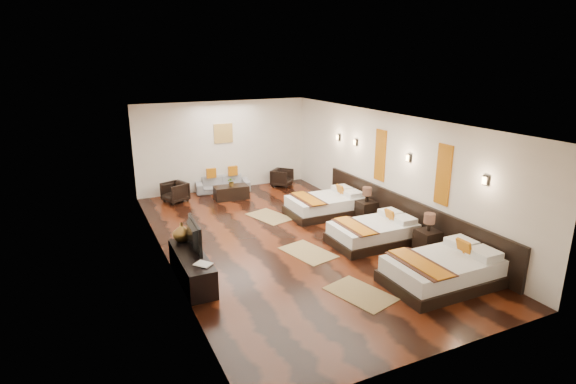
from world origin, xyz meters
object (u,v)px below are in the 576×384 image
sofa (223,184)px  armchair_left (175,192)px  bed_far (326,205)px  book (199,267)px  coffee_table (231,192)px  tv (190,236)px  figurine (182,232)px  nightstand_a (428,239)px  nightstand_b (366,208)px  armchair_right (282,178)px  bed_near (443,270)px  bed_mid (374,232)px  table_plant (232,182)px  tv_console (192,268)px

sofa → armchair_left: size_ratio=2.60×
bed_far → book: size_ratio=6.74×
armchair_left → coffee_table: size_ratio=0.64×
tv → figurine: 0.50m
nightstand_a → book: 4.96m
nightstand_b → coffee_table: bearing=129.3°
armchair_right → coffee_table: size_ratio=0.62×
bed_near → tv: tv is taller
bed_near → bed_far: size_ratio=1.05×
bed_mid → table_plant: 4.95m
tv → armchair_left: (0.70, 4.88, -0.54)m
tv_console → figurine: 0.85m
nightstand_b → sofa: bearing=122.8°
bed_near → figurine: bearing=146.1°
armchair_left → armchair_right: (3.55, 0.21, -0.01)m
tv_console → book: (0.00, -0.61, 0.29)m
bed_far → bed_mid: bearing=-90.0°
tv → book: 0.88m
bed_far → table_plant: bed_far is taller
bed_far → tv: bearing=-153.9°
bed_mid → book: (-4.19, -0.68, 0.31)m
tv_console → figurine: bearing=90.0°
bed_far → armchair_right: (0.10, 3.06, 0.02)m
bed_near → nightstand_b: nightstand_b is taller
book → coffee_table: 5.78m
table_plant → nightstand_a: bearing=-64.6°
book → figurine: 1.34m
book → armchair_right: 7.33m
bed_mid → table_plant: bed_mid is taller
armchair_left → table_plant: 1.68m
bed_near → coffee_table: bed_near is taller
nightstand_b → armchair_left: size_ratio=1.35×
book → armchair_left: (0.75, 5.72, -0.27)m
figurine → coffee_table: bearing=59.5°
tv → figurine: (-0.05, 0.49, -0.09)m
nightstand_a → tv_console: 5.02m
nightstand_b → book: nightstand_b is taller
nightstand_b → figurine: size_ratio=2.26×
nightstand_b → nightstand_a: bearing=-90.0°
nightstand_a → tv: bearing=167.6°
tv_console → book: book is taller
bed_far → tv_console: bearing=-151.8°
bed_near → figurine: figurine is taller
bed_far → table_plant: bearing=127.8°
bed_mid → tv: tv is taller
armchair_right → table_plant: table_plant is taller
bed_near → book: size_ratio=7.09×
bed_near → nightstand_a: 1.46m
armchair_left → bed_near: bearing=4.0°
tv_console → book: size_ratio=6.06×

